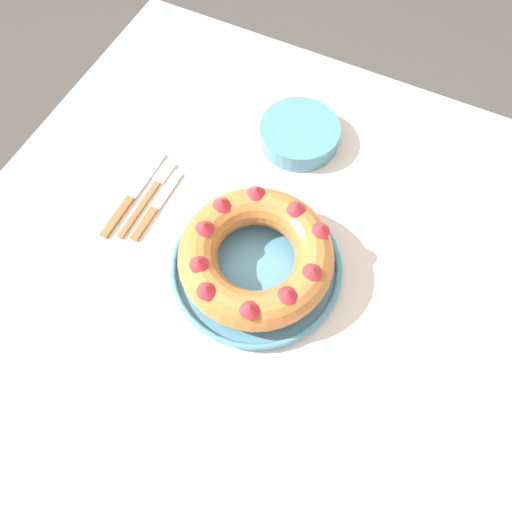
{
  "coord_description": "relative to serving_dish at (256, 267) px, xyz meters",
  "views": [
    {
      "loc": [
        0.18,
        -0.33,
        1.61
      ],
      "look_at": [
        0.01,
        0.03,
        0.81
      ],
      "focal_mm": 35.0,
      "sensor_mm": 36.0,
      "label": 1
    }
  ],
  "objects": [
    {
      "name": "fork",
      "position": [
        -0.27,
        0.06,
        -0.01
      ],
      "size": [
        0.02,
        0.2,
        0.01
      ],
      "rotation": [
        0.0,
        0.0,
        -0.0
      ],
      "color": "#936038",
      "rests_on": "dining_table"
    },
    {
      "name": "bundt_cake",
      "position": [
        0.0,
        -0.0,
        0.05
      ],
      "size": [
        0.28,
        0.28,
        0.09
      ],
      "color": "#C67538",
      "rests_on": "serving_dish"
    },
    {
      "name": "serving_dish",
      "position": [
        0.0,
        0.0,
        0.0
      ],
      "size": [
        0.32,
        0.32,
        0.02
      ],
      "color": "#518EB2",
      "rests_on": "dining_table"
    },
    {
      "name": "serving_knife",
      "position": [
        -0.3,
        0.03,
        -0.01
      ],
      "size": [
        0.02,
        0.23,
        0.01
      ],
      "rotation": [
        0.0,
        0.0,
        -0.07
      ],
      "color": "#936038",
      "rests_on": "dining_table"
    },
    {
      "name": "side_bowl",
      "position": [
        -0.05,
        0.32,
        0.01
      ],
      "size": [
        0.17,
        0.17,
        0.04
      ],
      "primitive_type": "cylinder",
      "color": "#518EB2",
      "rests_on": "dining_table"
    },
    {
      "name": "ground_plane",
      "position": [
        -0.01,
        -0.03,
        -0.76
      ],
      "size": [
        8.0,
        8.0,
        0.0
      ],
      "primitive_type": "plane",
      "color": "#4C4742"
    },
    {
      "name": "dining_table",
      "position": [
        -0.01,
        -0.03,
        -0.1
      ],
      "size": [
        1.16,
        1.24,
        0.75
      ],
      "color": "beige",
      "rests_on": "ground_plane"
    },
    {
      "name": "cake_knife",
      "position": [
        -0.24,
        0.03,
        -0.01
      ],
      "size": [
        0.02,
        0.18,
        0.01
      ],
      "rotation": [
        0.0,
        0.0,
        -0.04
      ],
      "color": "#936038",
      "rests_on": "dining_table"
    }
  ]
}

